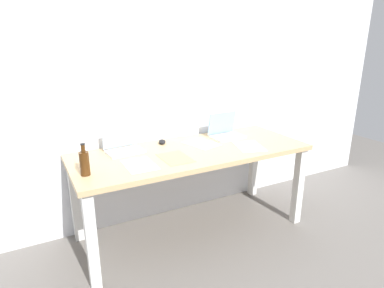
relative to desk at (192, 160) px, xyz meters
The scene contains 11 objects.
ground_plane 0.67m from the desk, ahead, with size 8.00×8.00×0.00m, color slate.
back_wall 0.77m from the desk, 90.00° to the left, with size 5.20×0.08×2.60m, color white.
desk is the anchor object (origin of this frame).
laptop_left 0.58m from the desk, 156.65° to the left, with size 0.30×0.24×0.21m.
laptop_right 0.50m from the desk, 21.81° to the left, with size 0.30×0.23×0.22m.
beer_bottle 0.91m from the desk, behind, with size 0.06×0.06×0.22m.
computer_mouse 0.33m from the desk, 119.95° to the left, with size 0.06×0.10×0.03m, color black.
paper_sheet_front_left 0.52m from the desk, 165.90° to the right, with size 0.21×0.30×0.00m, color white.
paper_sheet_front_right 0.51m from the desk, 17.72° to the right, with size 0.21×0.30×0.00m, color white.
paper_sheet_near_back 0.21m from the desk, 35.44° to the left, with size 0.21×0.30×0.00m, color white.
paper_yellow_folder 0.26m from the desk, 150.62° to the right, with size 0.21×0.30×0.00m, color #F4E06B.
Camera 1 is at (-1.20, -2.27, 1.64)m, focal length 30.69 mm.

